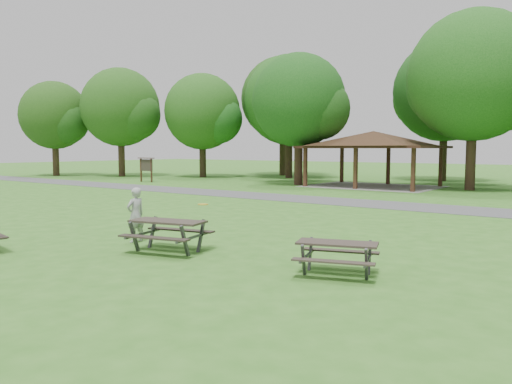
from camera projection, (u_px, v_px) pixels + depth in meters
name	position (u px, v px, depth m)	size (l,w,h in m)	color
ground	(127.00, 254.00, 12.30)	(160.00, 160.00, 0.00)	#347120
asphalt_path	(365.00, 203.00, 23.49)	(120.00, 3.20, 0.02)	#4D4D4F
pavilion	(373.00, 141.00, 33.60)	(8.60, 7.01, 3.76)	#3C2115
notice_board	(146.00, 165.00, 38.47)	(1.60, 0.30, 1.88)	#371F14
tree_row_a	(121.00, 110.00, 45.97)	(7.56, 7.20, 9.97)	#312015
tree_row_b	(203.00, 114.00, 44.65)	(7.14, 6.80, 9.28)	black
tree_row_c	(290.00, 103.00, 43.20)	(8.19, 7.80, 10.67)	black
tree_row_d	(300.00, 103.00, 35.11)	(6.93, 6.60, 9.27)	#301D15
tree_row_e	(475.00, 80.00, 30.47)	(8.40, 8.00, 11.02)	#301E15
tree_deep_a	(284.00, 101.00, 47.73)	(8.40, 8.00, 11.38)	#312216
tree_deep_b	(446.00, 94.00, 39.23)	(8.40, 8.00, 11.13)	black
tree_flank_left	(55.00, 117.00, 47.20)	(6.72, 6.40, 8.93)	#332216
picnic_table_middle	(168.00, 228.00, 12.49)	(2.20, 1.93, 0.82)	#302922
picnic_table_far	(337.00, 250.00, 10.19)	(1.96, 1.75, 0.70)	#302823
frisbee_in_flight	(203.00, 204.00, 12.68)	(0.34, 0.34, 0.02)	gold
frisbee_thrower	(136.00, 215.00, 13.77)	(0.55, 0.36, 1.52)	#A5A5A8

